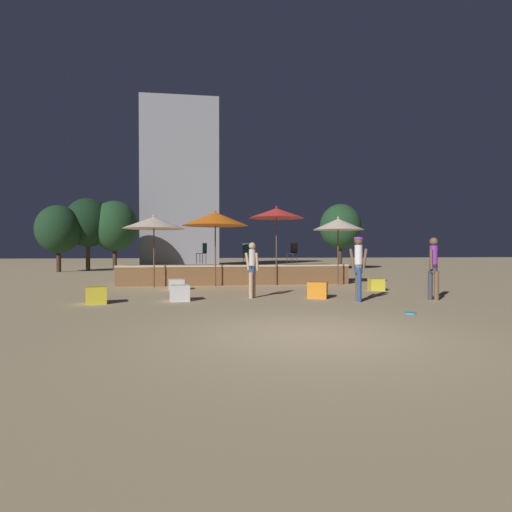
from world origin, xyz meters
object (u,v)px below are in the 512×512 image
object	(u,v)px
bistro_chair_0	(247,251)
bistro_chair_1	(293,251)
patio_umbrella_1	(338,224)
cube_seat_3	(318,290)
person_2	(434,266)
background_tree_0	(340,227)
cube_seat_0	(177,285)
patio_umbrella_0	(276,213)
patio_umbrella_3	(154,223)
frisbee_disc	(410,313)
cube_seat_2	(376,285)
cube_seat_4	(96,295)
patio_umbrella_2	(215,219)
cube_seat_1	(180,293)
background_tree_3	(115,226)
person_0	(252,268)
person_1	(358,264)
background_tree_2	(58,229)
bistro_chair_2	(203,251)
background_tree_1	(88,223)

from	to	relation	value
bistro_chair_0	bistro_chair_1	xyz separation A→B (m)	(1.93, -0.71, 0.00)
patio_umbrella_1	cube_seat_3	distance (m)	4.97
person_2	background_tree_0	bearing A→B (deg)	131.46
cube_seat_0	patio_umbrella_0	bearing A→B (deg)	20.46
cube_seat_3	patio_umbrella_3	bearing A→B (deg)	142.50
cube_seat_0	frisbee_disc	size ratio (longest dim) A/B	2.36
cube_seat_2	cube_seat_3	distance (m)	3.28
cube_seat_4	person_2	xyz separation A→B (m)	(9.35, -0.51, 0.76)
person_2	frisbee_disc	bearing A→B (deg)	-78.36
cube_seat_3	bistro_chair_0	xyz separation A→B (m)	(-1.43, 6.12, 1.12)
patio_umbrella_2	cube_seat_1	bearing A→B (deg)	-105.00
patio_umbrella_3	bistro_chair_0	world-z (taller)	patio_umbrella_3
background_tree_0	cube_seat_3	bearing A→B (deg)	-111.75
cube_seat_1	background_tree_3	xyz separation A→B (m)	(-5.33, 17.06, 2.82)
patio_umbrella_0	bistro_chair_0	world-z (taller)	patio_umbrella_0
person_0	frisbee_disc	distance (m)	4.72
cube_seat_2	cube_seat_3	world-z (taller)	cube_seat_3
patio_umbrella_3	person_1	world-z (taller)	patio_umbrella_3
cube_seat_1	person_1	size ratio (longest dim) A/B	0.33
cube_seat_4	background_tree_3	xyz separation A→B (m)	(-3.16, 17.34, 2.82)
cube_seat_1	cube_seat_3	bearing A→B (deg)	1.66
background_tree_2	frisbee_disc	bearing A→B (deg)	-53.50
person_0	frisbee_disc	bearing A→B (deg)	-102.71
cube_seat_2	person_2	world-z (taller)	person_2
patio_umbrella_1	bistro_chair_1	world-z (taller)	patio_umbrella_1
cube_seat_0	background_tree_0	size ratio (longest dim) A/B	0.12
cube_seat_1	person_0	distance (m)	2.25
patio_umbrella_1	cube_seat_0	size ratio (longest dim) A/B	4.68
cube_seat_2	bistro_chair_0	bearing A→B (deg)	134.20
cube_seat_4	background_tree_3	distance (m)	17.85
bistro_chair_2	background_tree_3	bearing A→B (deg)	-121.28
patio_umbrella_2	cube_seat_2	xyz separation A→B (m)	(5.59, -2.25, -2.43)
cube_seat_2	person_0	distance (m)	4.93
person_0	background_tree_1	size ratio (longest dim) A/B	0.34
background_tree_2	patio_umbrella_0	bearing A→B (deg)	-42.39
patio_umbrella_0	cube_seat_0	bearing A→B (deg)	-159.54
patio_umbrella_0	patio_umbrella_2	distance (m)	2.51
patio_umbrella_2	person_1	xyz separation A→B (m)	(3.80, -5.05, -1.61)
patio_umbrella_1	person_2	size ratio (longest dim) A/B	1.55
cube_seat_4	cube_seat_0	bearing A→B (deg)	60.68
cube_seat_1	background_tree_1	bearing A→B (deg)	112.69
bistro_chair_1	background_tree_2	bearing A→B (deg)	-170.90
patio_umbrella_3	background_tree_1	size ratio (longest dim) A/B	0.57
background_tree_0	background_tree_1	xyz separation A→B (m)	(-17.58, 0.24, 0.13)
cube_seat_4	bistro_chair_1	size ratio (longest dim) A/B	0.70
person_0	person_2	xyz separation A→B (m)	(5.07, -1.20, 0.10)
person_2	background_tree_2	distance (m)	22.71
cube_seat_2	background_tree_3	size ratio (longest dim) A/B	0.12
bistro_chair_2	background_tree_3	distance (m)	12.50
patio_umbrella_0	person_0	bearing A→B (deg)	-110.04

